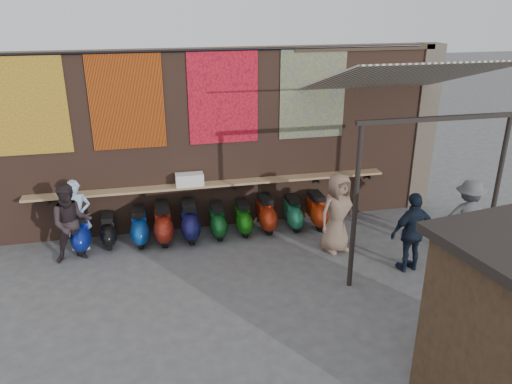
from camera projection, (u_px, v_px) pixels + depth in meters
The scene contains 32 objects.
ground at pixel (232, 281), 9.40m from camera, with size 70.00×70.00×0.00m, color #474749.
brick_wall at pixel (209, 141), 11.11m from camera, with size 10.00×0.40×4.00m, color brown.
pier_right at pixel (421, 128), 12.17m from camera, with size 0.50×0.50×4.00m, color #4C4238.
eating_counter at pixel (213, 184), 11.11m from camera, with size 8.00×0.32×0.05m, color #9E7A51.
shelf_box at pixel (190, 180), 10.91m from camera, with size 0.61×0.27×0.27m, color white.
tapestry_redgold at pixel (28, 106), 9.81m from camera, with size 1.50×0.02×2.00m, color maroon.
tapestry_sun at pixel (127, 101), 10.20m from camera, with size 1.50×0.02×2.00m, color #F0550E.
tapestry_orange at pixel (223, 97), 10.60m from camera, with size 1.50×0.02×2.00m, color red.
tapestry_multi at pixel (313, 93), 11.01m from camera, with size 1.50×0.02×2.00m, color navy.
hang_rail at pixel (208, 50), 10.17m from camera, with size 0.06×0.06×9.50m, color black.
scooter_stool_0 at pixel (82, 232), 10.46m from camera, with size 0.37×0.83×0.79m, color navy, non-canonical shape.
scooter_stool_1 at pixel (109, 231), 10.65m from camera, with size 0.32×0.71×0.68m, color black, non-canonical shape.
scooter_stool_2 at pixel (140, 227), 10.72m from camera, with size 0.37×0.81×0.77m, color #0D4197, non-canonical shape.
scooter_stool_3 at pixel (163, 224), 10.79m from camera, with size 0.40×0.88×0.83m, color maroon, non-canonical shape.
scooter_stool_4 at pixel (190, 221), 10.91m from camera, with size 0.40×0.88×0.84m, color #13144A, non-canonical shape.
scooter_stool_5 at pixel (217, 221), 11.05m from camera, with size 0.34×0.76×0.72m, color #0F4C1C, non-canonical shape.
scooter_stool_6 at pixel (243, 218), 11.20m from camera, with size 0.34×0.76×0.72m, color #125C0D, non-canonical shape.
scooter_stool_7 at pixel (266, 214), 11.34m from camera, with size 0.37×0.83×0.79m, color maroon, non-canonical shape.
scooter_stool_8 at pixel (293, 213), 11.45m from camera, with size 0.34×0.77×0.73m, color #1B6F4D, non-canonical shape.
scooter_stool_9 at pixel (317, 210), 11.52m from camera, with size 0.37×0.82×0.78m, color #AF2B0D, non-canonical shape.
diner_left at pixel (77, 216), 10.34m from camera, with size 0.56×0.37×1.53m, color #9FBFE8.
diner_right at pixel (71, 223), 9.88m from camera, with size 0.79×0.62×1.63m, color #292023.
shopper_navy at pixel (413, 232), 9.52m from camera, with size 0.94×0.39×1.61m, color black.
shopper_grey at pixel (467, 217), 10.17m from camera, with size 1.03×0.59×1.60m, color #56565B.
shopper_tan at pixel (337, 213), 10.25m from camera, with size 0.83×0.54×1.70m, color #7F6250.
stall_sign at pixel (488, 262), 6.67m from camera, with size 1.20×0.04×0.50m, color gold.
stall_shelf at pixel (478, 315), 6.98m from camera, with size 1.79×0.10×0.06m, color #473321.
awning_canvas at pixel (399, 77), 9.62m from camera, with size 3.20×3.40×0.03m, color beige.
awning_ledger at pixel (366, 48), 10.91m from camera, with size 3.30×0.08×0.12m, color #33261C.
awning_header at pixel (439, 119), 8.43m from camera, with size 3.00×0.08×0.08m, color black.
awning_post_left at pixel (355, 209), 8.71m from camera, with size 0.09×0.09×3.10m, color black.
awning_post_right at pixel (496, 196), 9.28m from camera, with size 0.09×0.09×3.10m, color black.
Camera 1 is at (-1.34, -8.02, 5.03)m, focal length 35.00 mm.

